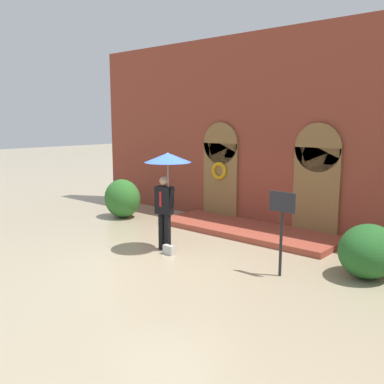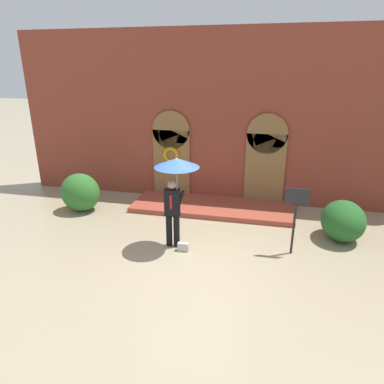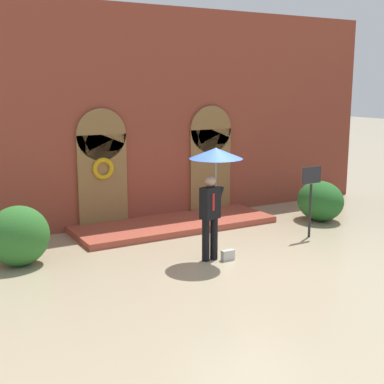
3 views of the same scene
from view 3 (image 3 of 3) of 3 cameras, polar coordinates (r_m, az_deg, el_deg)
ground_plane at (r=11.33m, az=5.45°, el=-7.29°), size 80.00×80.00×0.00m
building_facade at (r=14.35m, az=-4.00°, el=7.62°), size 14.00×2.30×5.60m
person_with_umbrella at (r=10.92m, az=2.41°, el=2.38°), size 1.10×1.10×2.36m
handbag at (r=11.30m, az=3.85°, el=-6.74°), size 0.28×0.12×0.22m
sign_post at (r=13.00m, az=12.57°, el=0.23°), size 0.56×0.06×1.72m
shrub_left at (r=11.37m, az=-18.03°, el=-4.48°), size 1.25×1.06×1.24m
shrub_right at (r=14.81m, az=13.52°, el=-0.93°), size 1.13×1.35×1.08m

